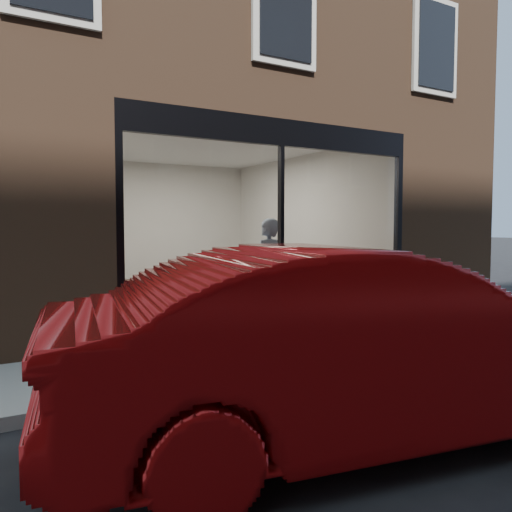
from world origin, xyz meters
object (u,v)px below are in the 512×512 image
person (267,270)px  cafe_chair_left (204,304)px  cafe_table_right (300,270)px  cafe_chair_right (274,298)px  parked_car (355,344)px  banquette (267,312)px  cafe_table_left (146,281)px

person → cafe_chair_left: bearing=-65.4°
cafe_table_right → cafe_chair_right: 0.79m
cafe_table_right → parked_car: size_ratio=0.15×
person → banquette: bearing=38.3°
cafe_table_right → cafe_table_left: bearing=-173.1°
parked_car → cafe_chair_right: bearing=-16.7°
cafe_chair_left → cafe_chair_right: bearing=163.0°
cafe_table_left → cafe_chair_left: (1.12, 0.32, -0.50)m
cafe_chair_right → parked_car: size_ratio=0.10×
cafe_chair_left → cafe_chair_right: same height
parked_car → banquette: bearing=-13.2°
cafe_table_left → cafe_chair_right: cafe_table_left is taller
cafe_table_left → parked_car: size_ratio=0.12×
cafe_chair_left → cafe_table_left: bearing=-2.3°
cafe_chair_left → parked_car: (-1.03, -5.10, 0.49)m
banquette → cafe_table_right: 1.93m
parked_car → cafe_table_right: bearing=-21.8°
cafe_table_right → cafe_chair_left: cafe_table_right is taller
cafe_chair_left → cafe_table_right: bearing=163.6°
cafe_chair_left → cafe_chair_right: 1.46m
cafe_chair_right → parked_car: 5.72m
cafe_table_left → parked_car: parked_car is taller
cafe_table_right → cafe_chair_left: (-2.07, -0.07, -0.50)m
cafe_table_left → cafe_chair_left: size_ratio=1.17×
cafe_chair_right → cafe_table_right: bearing=-156.6°
person → cafe_table_left: person is taller
banquette → cafe_chair_left: 1.27m
cafe_chair_right → cafe_chair_left: bearing=21.5°
person → cafe_table_right: 1.55m
cafe_table_left → cafe_chair_right: bearing=7.8°
cafe_table_right → person: bearing=-145.5°
cafe_chair_left → person: bearing=116.7°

